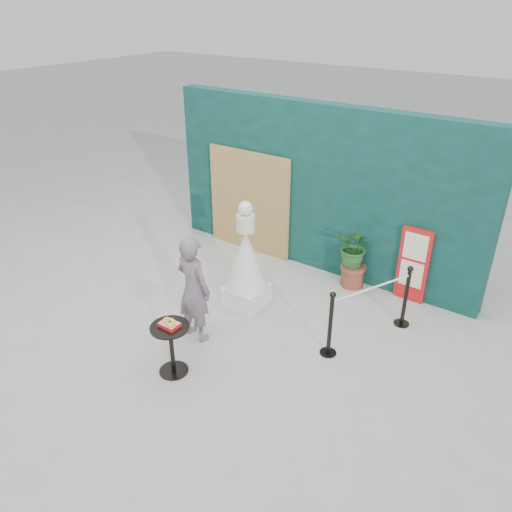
{
  "coord_description": "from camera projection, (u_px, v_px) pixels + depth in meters",
  "views": [
    {
      "loc": [
        3.92,
        -4.33,
        4.59
      ],
      "look_at": [
        0.0,
        1.2,
        1.0
      ],
      "focal_mm": 35.0,
      "sensor_mm": 36.0,
      "label": 1
    }
  ],
  "objects": [
    {
      "name": "woman",
      "position": [
        194.0,
        289.0,
        7.16
      ],
      "size": [
        0.64,
        0.45,
        1.65
      ],
      "primitive_type": "imported",
      "rotation": [
        0.0,
        0.0,
        3.04
      ],
      "color": "#6A5B64",
      "rests_on": "ground"
    },
    {
      "name": "stanchion_barrier",
      "position": [
        370.0,
        311.0,
        7.25
      ],
      "size": [
        0.84,
        1.54,
        1.03
      ],
      "color": "black",
      "rests_on": "ground"
    },
    {
      "name": "ground",
      "position": [
        209.0,
        348.0,
        7.27
      ],
      "size": [
        60.0,
        60.0,
        0.0
      ],
      "primitive_type": "plane",
      "color": "#ADAAA5",
      "rests_on": "ground"
    },
    {
      "name": "menu_board",
      "position": [
        413.0,
        265.0,
        8.13
      ],
      "size": [
        0.5,
        0.07,
        1.3
      ],
      "color": "red",
      "rests_on": "ground"
    },
    {
      "name": "planter",
      "position": [
        355.0,
        252.0,
        8.54
      ],
      "size": [
        0.66,
        0.57,
        1.12
      ],
      "color": "brown",
      "rests_on": "ground"
    },
    {
      "name": "statue",
      "position": [
        246.0,
        264.0,
        7.98
      ],
      "size": [
        0.71,
        0.71,
        1.82
      ],
      "color": "white",
      "rests_on": "ground"
    },
    {
      "name": "back_wall",
      "position": [
        319.0,
        189.0,
        8.84
      ],
      "size": [
        6.0,
        0.3,
        3.0
      ],
      "primitive_type": "cube",
      "color": "#0A3026",
      "rests_on": "ground"
    },
    {
      "name": "bamboo_fence",
      "position": [
        249.0,
        202.0,
        9.64
      ],
      "size": [
        1.8,
        0.08,
        2.0
      ],
      "primitive_type": "cube",
      "color": "tan",
      "rests_on": "ground"
    },
    {
      "name": "cafe_table",
      "position": [
        171.0,
        342.0,
        6.59
      ],
      "size": [
        0.52,
        0.52,
        0.75
      ],
      "color": "black",
      "rests_on": "ground"
    },
    {
      "name": "food_basket",
      "position": [
        170.0,
        324.0,
        6.46
      ],
      "size": [
        0.26,
        0.19,
        0.11
      ],
      "color": "red",
      "rests_on": "cafe_table"
    }
  ]
}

